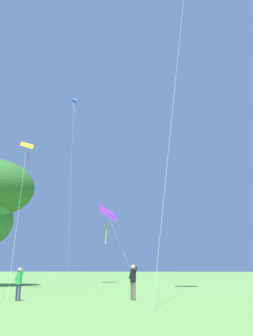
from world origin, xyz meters
The scene contains 5 objects.
kite_blue_delta centered at (-11.58, 42.57, 24.97)m, with size 2.13×5.01×25.58m.
kite_purple_streamer centered at (-5.39, 36.92, 7.08)m, with size 4.97×6.43×8.85m.
kite_yellow_diamond centered at (-9.51, 22.50, 10.49)m, with size 3.68×8.79×11.70m.
person_far_back centered at (-5.76, 14.07, 0.95)m, with size 0.51×0.22×1.59m.
person_foreground_watcher centered at (-0.14, 15.07, 1.04)m, with size 0.51×0.38×1.73m.
Camera 1 is at (1.87, -4.11, 1.53)m, focal length 38.88 mm.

